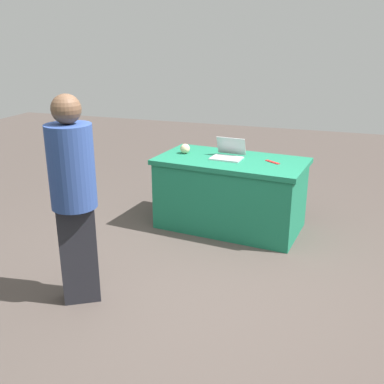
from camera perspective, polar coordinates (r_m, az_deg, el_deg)
name	(u,v)px	position (r m, az deg, el deg)	size (l,w,h in m)	color
ground_plane	(198,296)	(3.79, 0.70, -12.96)	(14.40, 14.40, 0.00)	#4C423D
table_foreground	(230,193)	(4.93, 4.84, -0.15)	(1.63, 0.98, 0.77)	#1E7A56
person_attendee_standing	(74,192)	(3.49, -14.63, -0.02)	(0.47, 0.47, 1.63)	#26262D
laptop_silver	(228,154)	(4.85, 4.54, 4.73)	(0.34, 0.32, 0.21)	silver
yarn_ball	(185,149)	(5.02, -0.88, 5.46)	(0.11, 0.11, 0.11)	beige
scissors_red	(272,162)	(4.74, 10.07, 3.72)	(0.18, 0.04, 0.01)	red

